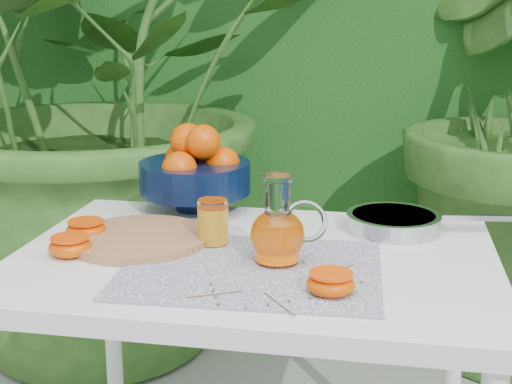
% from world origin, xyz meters
% --- Properties ---
extents(hedge_backdrop, '(8.00, 1.65, 2.50)m').
position_xyz_m(hedge_backdrop, '(0.06, 2.06, 1.19)').
color(hedge_backdrop, '#1A4814').
rests_on(hedge_backdrop, ground).
extents(potted_plant_left, '(2.84, 2.84, 2.02)m').
position_xyz_m(potted_plant_left, '(-0.70, 1.11, 1.01)').
color(potted_plant_left, '#29561D').
rests_on(potted_plant_left, ground).
extents(white_table, '(1.00, 0.70, 0.75)m').
position_xyz_m(white_table, '(0.06, 0.02, 0.67)').
color(white_table, white).
rests_on(white_table, ground).
extents(placemat, '(0.52, 0.41, 0.00)m').
position_xyz_m(placemat, '(0.07, -0.07, 0.75)').
color(placemat, '#0C1047').
rests_on(placemat, white_table).
extents(cutting_board, '(0.39, 0.39, 0.02)m').
position_xyz_m(cutting_board, '(-0.20, 0.05, 0.76)').
color(cutting_board, '#A4744A').
rests_on(cutting_board, white_table).
extents(fruit_bowl, '(0.35, 0.35, 0.22)m').
position_xyz_m(fruit_bowl, '(-0.15, 0.34, 0.85)').
color(fruit_bowl, black).
rests_on(fruit_bowl, white_table).
extents(juice_pitcher, '(0.16, 0.12, 0.18)m').
position_xyz_m(juice_pitcher, '(0.12, -0.02, 0.82)').
color(juice_pitcher, white).
rests_on(juice_pitcher, white_table).
extents(juice_tumbler, '(0.08, 0.08, 0.10)m').
position_xyz_m(juice_tumbler, '(-0.04, 0.07, 0.80)').
color(juice_tumbler, white).
rests_on(juice_tumbler, white_table).
extents(saute_pan, '(0.39, 0.24, 0.04)m').
position_xyz_m(saute_pan, '(0.35, 0.24, 0.77)').
color(saute_pan, '#ADAEB1').
rests_on(saute_pan, white_table).
extents(orange_halves, '(0.66, 0.31, 0.04)m').
position_xyz_m(orange_halves, '(-0.14, -0.05, 0.77)').
color(orange_halves, '#E85F02').
rests_on(orange_halves, white_table).
extents(thyme_sprigs, '(0.30, 0.26, 0.01)m').
position_xyz_m(thyme_sprigs, '(0.14, -0.16, 0.76)').
color(thyme_sprigs, brown).
rests_on(thyme_sprigs, white_table).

